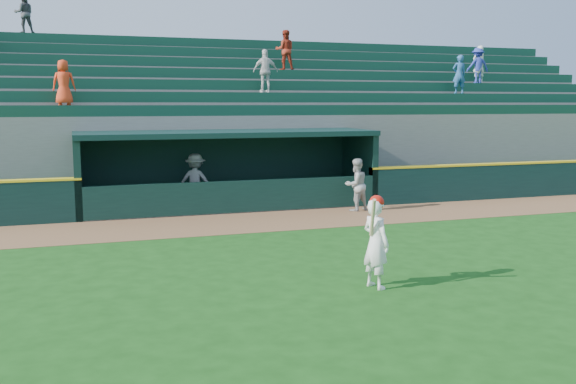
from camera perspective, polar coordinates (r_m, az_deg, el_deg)
name	(u,v)px	position (r m, az deg, el deg)	size (l,w,h in m)	color
ground	(312,263)	(13.59, 2.15, -6.32)	(120.00, 120.00, 0.00)	#154611
warning_track	(251,222)	(18.15, -3.30, -2.69)	(40.00, 3.00, 0.01)	brown
field_wall_right	(563,179)	(25.48, 23.25, 1.09)	(15.50, 0.30, 1.20)	black
wall_stripe_right	(564,162)	(25.42, 23.33, 2.50)	(15.50, 0.32, 0.06)	yellow
dugout_player_front	(356,185)	(20.04, 6.07, 0.64)	(0.80, 0.62, 1.64)	#AAAAA5
dugout_player_inside	(196,181)	(20.55, -8.22, 0.96)	(1.14, 0.65, 1.76)	gray
dugout	(226,165)	(20.95, -5.55, 2.44)	(9.40, 2.80, 2.46)	slate
stands	(198,127)	(25.33, -7.99, 5.71)	(34.50, 6.25, 7.44)	slate
batter_at_plate	(376,241)	(11.73, 7.82, -4.36)	(0.58, 0.81, 1.72)	white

